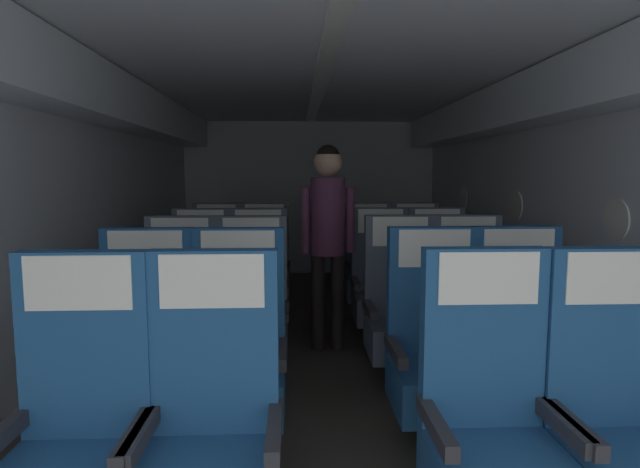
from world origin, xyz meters
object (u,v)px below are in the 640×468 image
at_px(seat_b_left_window, 145,360).
at_px(seat_e_right_aisle, 416,270).
at_px(seat_a_right_aisle, 620,431).
at_px(seat_e_left_window, 216,272).
at_px(seat_a_left_aisle, 212,439).
at_px(seat_e_right_window, 368,271).
at_px(seat_d_right_aisle, 438,288).
at_px(seat_c_left_window, 180,318).
at_px(seat_a_left_window, 76,444).
at_px(seat_d_left_window, 201,291).
at_px(seat_e_left_aisle, 265,272).
at_px(seat_b_right_window, 436,357).
at_px(seat_d_left_aisle, 258,290).
at_px(flight_attendant, 328,224).
at_px(seat_c_left_aisle, 251,317).
at_px(seat_d_right_window, 381,288).
at_px(seat_b_left_aisle, 238,360).
at_px(seat_c_right_aisle, 470,313).
at_px(seat_b_right_aisle, 521,355).
at_px(seat_a_right_window, 492,432).
at_px(seat_c_right_window, 401,315).

distance_m(seat_b_left_window, seat_e_right_aisle, 3.17).
xyz_separation_m(seat_a_right_aisle, seat_e_left_window, (-1.99, 3.31, 0.00)).
distance_m(seat_a_left_aisle, seat_e_right_window, 3.43).
distance_m(seat_a_right_aisle, seat_d_right_aisle, 2.46).
bearing_deg(seat_b_left_window, seat_c_left_window, 89.92).
bearing_deg(seat_a_left_aisle, seat_a_left_window, -178.86).
bearing_deg(seat_a_right_aisle, seat_e_right_aisle, 89.95).
distance_m(seat_d_left_window, seat_e_left_aisle, 0.96).
bearing_deg(seat_b_left_window, seat_b_right_window, -0.54).
xyz_separation_m(seat_d_left_aisle, flight_attendant, (0.57, -0.07, 0.56)).
distance_m(seat_c_left_aisle, seat_d_right_aisle, 1.71).
distance_m(seat_e_left_window, seat_e_left_aisle, 0.47).
bearing_deg(seat_e_left_aisle, seat_e_right_aisle, 0.44).
height_order(seat_d_right_aisle, seat_e_left_aisle, same).
distance_m(seat_d_left_aisle, seat_e_right_aisle, 1.74).
height_order(seat_c_left_window, seat_d_left_aisle, same).
relative_size(seat_d_left_window, seat_d_right_window, 1.00).
xyz_separation_m(seat_a_left_aisle, seat_b_left_window, (-0.47, 0.83, 0.00)).
xyz_separation_m(seat_b_left_aisle, seat_e_right_window, (1.02, 2.46, 0.00)).
bearing_deg(seat_e_left_window, seat_c_right_aisle, -39.74).
height_order(seat_a_left_aisle, seat_e_right_window, same).
distance_m(seat_a_left_window, seat_b_right_window, 1.73).
relative_size(seat_b_right_aisle, seat_d_right_aisle, 1.00).
xyz_separation_m(seat_d_right_aisle, seat_e_left_aisle, (-1.51, 0.83, 0.00)).
relative_size(seat_a_left_aisle, seat_e_right_window, 1.00).
bearing_deg(seat_e_right_aisle, seat_a_right_window, -98.36).
bearing_deg(flight_attendant, seat_d_right_window, 2.85).
height_order(seat_b_right_aisle, seat_c_left_window, same).
xyz_separation_m(seat_a_right_aisle, seat_c_left_window, (-1.98, 1.64, 0.00)).
bearing_deg(seat_d_left_aisle, seat_d_right_window, 1.59).
bearing_deg(seat_d_left_aisle, seat_e_left_aisle, 89.92).
bearing_deg(seat_b_left_aisle, seat_e_right_window, 67.48).
relative_size(seat_e_left_aisle, flight_attendant, 0.69).
xyz_separation_m(seat_c_left_aisle, seat_e_left_window, (-0.48, 1.67, 0.00)).
distance_m(seat_c_left_window, seat_c_right_aisle, 1.97).
relative_size(seat_c_right_window, seat_e_right_aisle, 1.00).
relative_size(seat_c_left_aisle, seat_d_left_aisle, 1.00).
bearing_deg(seat_c_right_aisle, flight_attendant, 142.30).
relative_size(seat_b_right_aisle, seat_e_right_aisle, 1.00).
height_order(seat_a_left_aisle, flight_attendant, flight_attendant).
height_order(seat_d_left_window, seat_d_right_aisle, same).
height_order(seat_d_left_window, seat_e_right_aisle, same).
distance_m(seat_a_left_aisle, seat_e_left_aisle, 3.29).
distance_m(seat_e_left_window, seat_e_right_window, 1.50).
distance_m(seat_c_left_window, seat_e_right_window, 2.22).
bearing_deg(seat_e_left_aisle, seat_d_right_aisle, -28.93).
distance_m(seat_b_left_window, seat_e_left_aisle, 2.50).
height_order(seat_c_left_window, seat_c_right_window, same).
xyz_separation_m(seat_b_left_aisle, seat_e_left_aisle, (-0.01, 2.47, 0.00)).
relative_size(seat_a_right_window, seat_e_right_aisle, 1.00).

